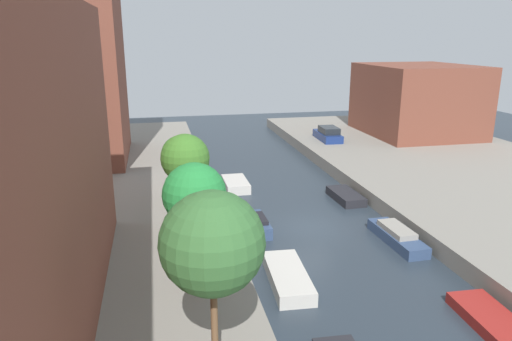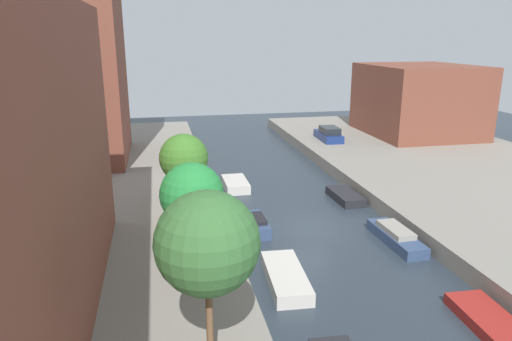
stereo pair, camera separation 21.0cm
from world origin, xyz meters
name	(u,v)px [view 1 (the left image)]	position (x,y,z in m)	size (l,w,h in m)	color
ground_plane	(310,228)	(0.00, 0.00, 0.00)	(84.00, 84.00, 0.00)	#28333D
quay_left	(37,243)	(-15.00, 0.00, 0.50)	(20.00, 64.00, 1.00)	gray
apartment_tower_far	(53,42)	(-16.00, 16.03, 10.46)	(10.00, 10.89, 18.92)	brown
low_block_right	(417,100)	(18.00, 19.72, 4.54)	(10.00, 11.47, 7.07)	brown
street_tree_0	(212,244)	(-7.24, -12.64, 5.39)	(2.97, 2.97, 5.89)	brown
street_tree_1	(194,196)	(-7.24, -6.84, 4.83)	(2.55, 2.55, 5.15)	brown
street_tree_2	(185,159)	(-7.24, -1.66, 5.01)	(2.44, 2.44, 5.27)	brown
street_tree_3	(180,155)	(-7.24, 3.29, 4.00)	(2.27, 2.27, 4.18)	brown
parked_car	(328,134)	(7.97, 18.51, 1.56)	(1.93, 4.37, 1.34)	navy
moored_boat_left_2	(288,277)	(-3.09, -5.98, 0.32)	(1.89, 4.40, 0.63)	beige
moored_boat_left_3	(255,224)	(-3.30, 0.26, 0.40)	(1.40, 3.18, 0.91)	#33476B
moored_boat_left_4	(236,184)	(-3.05, 8.25, 0.33)	(1.68, 3.33, 0.66)	beige
moored_boat_right_1	(496,324)	(3.78, -11.02, 0.23)	(1.87, 4.25, 0.47)	maroon
moored_boat_right_2	(397,236)	(3.96, -2.96, 0.38)	(1.41, 4.55, 0.89)	#33476B
moored_boat_right_3	(346,196)	(3.92, 4.13, 0.28)	(1.67, 3.48, 0.57)	#232328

